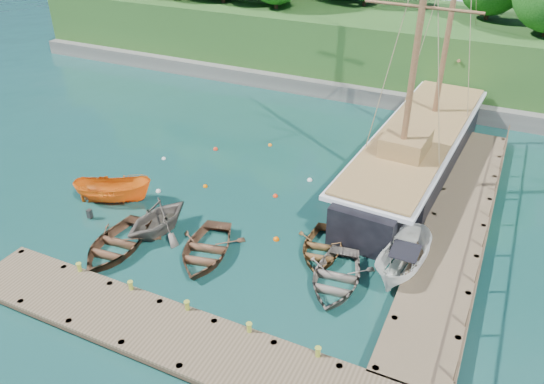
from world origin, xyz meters
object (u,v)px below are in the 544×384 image
(schooner, at_px, (416,153))
(cabin_boat_white, at_px, (401,274))
(rowboat_2, at_px, (206,255))
(rowboat_4, at_px, (321,253))
(rowboat_0, at_px, (117,250))
(rowboat_1, at_px, (159,232))
(rowboat_3, at_px, (335,284))
(motorboat_orange, at_px, (115,202))

(schooner, bearing_deg, cabin_boat_white, -77.02)
(rowboat_2, relative_size, rowboat_4, 1.14)
(rowboat_0, relative_size, rowboat_1, 1.21)
(rowboat_3, xyz_separation_m, cabin_boat_white, (2.69, 2.05, 0.00))
(rowboat_4, bearing_deg, rowboat_0, -166.06)
(rowboat_1, distance_m, cabin_boat_white, 12.91)
(rowboat_4, bearing_deg, motorboat_orange, 172.87)
(rowboat_0, bearing_deg, cabin_boat_white, 11.85)
(rowboat_4, xyz_separation_m, motorboat_orange, (-12.74, -0.61, 0.00))
(rowboat_2, bearing_deg, schooner, 48.00)
(rowboat_2, bearing_deg, rowboat_1, 155.64)
(rowboat_4, bearing_deg, rowboat_1, -176.53)
(rowboat_1, xyz_separation_m, motorboat_orange, (-4.14, 1.43, 0.00))
(motorboat_orange, height_order, cabin_boat_white, cabin_boat_white)
(schooner, bearing_deg, rowboat_2, -115.02)
(rowboat_1, height_order, rowboat_2, rowboat_1)
(cabin_boat_white, height_order, schooner, schooner)
(rowboat_1, relative_size, rowboat_4, 0.97)
(rowboat_1, relative_size, motorboat_orange, 0.89)
(rowboat_0, relative_size, rowboat_2, 1.02)
(rowboat_1, bearing_deg, rowboat_0, -104.35)
(motorboat_orange, relative_size, schooner, 0.17)
(rowboat_1, relative_size, cabin_boat_white, 0.81)
(rowboat_0, height_order, rowboat_2, rowboat_0)
(rowboat_1, distance_m, rowboat_3, 10.04)
(rowboat_3, bearing_deg, rowboat_4, 118.93)
(rowboat_3, xyz_separation_m, schooner, (0.85, 13.10, 1.11))
(rowboat_3, height_order, schooner, schooner)
(rowboat_0, distance_m, schooner, 19.53)
(rowboat_1, height_order, schooner, schooner)
(rowboat_3, relative_size, motorboat_orange, 1.03)
(cabin_boat_white, relative_size, schooner, 0.18)
(motorboat_orange, distance_m, cabin_boat_white, 16.88)
(rowboat_1, bearing_deg, schooner, 61.29)
(rowboat_4, distance_m, cabin_boat_white, 4.13)
(rowboat_0, bearing_deg, motorboat_orange, 124.59)
(motorboat_orange, bearing_deg, schooner, -75.86)
(rowboat_3, distance_m, rowboat_4, 2.42)
(rowboat_1, relative_size, rowboat_2, 0.84)
(motorboat_orange, relative_size, cabin_boat_white, 0.91)
(motorboat_orange, xyz_separation_m, schooner, (15.02, 11.77, 1.11))
(motorboat_orange, bearing_deg, rowboat_0, -163.63)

